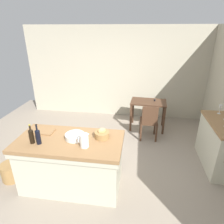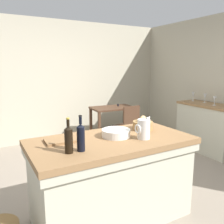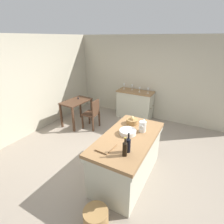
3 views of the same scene
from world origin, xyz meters
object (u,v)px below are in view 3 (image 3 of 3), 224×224
(wine_glass_far_left, at_px, (148,90))
(wine_glass_middle, at_px, (132,86))
(writing_desk, at_px, (76,105))
(pitcher, at_px, (143,126))
(wine_bottle_dark, at_px, (128,144))
(island_table, at_px, (127,155))
(wicker_hamper, at_px, (96,219))
(bread_basket, at_px, (132,121))
(wine_bottle_amber, at_px, (125,148))
(wooden_chair, at_px, (92,113))
(wash_bowl, at_px, (128,132))
(cutting_board, at_px, (106,147))
(wine_glass_right, at_px, (124,85))
(wine_glass_left, at_px, (140,89))
(side_cabinet, at_px, (135,104))

(wine_glass_far_left, bearing_deg, wine_glass_middle, 80.77)
(writing_desk, bearing_deg, wine_glass_middle, -41.88)
(pitcher, height_order, wine_bottle_dark, wine_bottle_dark)
(island_table, distance_m, pitcher, 0.61)
(island_table, relative_size, wicker_hamper, 4.71)
(bread_basket, xyz_separation_m, wine_bottle_amber, (-1.02, -0.30, 0.07))
(wooden_chair, relative_size, wash_bowl, 2.93)
(wooden_chair, bearing_deg, cutting_board, -139.54)
(bread_basket, distance_m, wine_bottle_dark, 0.96)
(wine_glass_far_left, bearing_deg, bread_basket, -170.65)
(wine_bottle_dark, distance_m, wine_glass_far_left, 3.06)
(island_table, xyz_separation_m, cutting_board, (-0.49, 0.17, 0.42))
(wash_bowl, bearing_deg, pitcher, -43.63)
(island_table, bearing_deg, wine_glass_far_left, 10.53)
(pitcher, distance_m, wine_glass_right, 2.79)
(wine_glass_far_left, height_order, wicker_hamper, wine_glass_far_left)
(pitcher, xyz_separation_m, bread_basket, (0.21, 0.29, -0.05))
(island_table, bearing_deg, bread_basket, 15.35)
(bread_basket, distance_m, wine_glass_left, 2.16)
(bread_basket, bearing_deg, pitcher, -125.39)
(side_cabinet, xyz_separation_m, pitcher, (-2.32, -1.06, 0.54))
(island_table, distance_m, cutting_board, 0.67)
(wooden_chair, relative_size, bread_basket, 3.79)
(side_cabinet, distance_m, writing_desk, 1.90)
(wooden_chair, relative_size, wine_bottle_dark, 2.76)
(pitcher, xyz_separation_m, wine_glass_far_left, (2.29, 0.63, 0.04))
(wine_glass_far_left, height_order, wine_glass_middle, wine_glass_middle)
(side_cabinet, distance_m, wicker_hamper, 3.87)
(wine_bottle_amber, bearing_deg, side_cabinet, 18.89)
(wicker_hamper, bearing_deg, wine_glass_middle, 15.82)
(island_table, height_order, wine_glass_right, wine_glass_right)
(side_cabinet, height_order, wash_bowl, wash_bowl)
(wash_bowl, distance_m, bread_basket, 0.43)
(writing_desk, bearing_deg, wooden_chair, -88.69)
(island_table, relative_size, pitcher, 6.81)
(wine_glass_left, bearing_deg, writing_desk, 129.71)
(wine_bottle_dark, xyz_separation_m, wine_glass_far_left, (2.99, 0.65, 0.02))
(wine_glass_far_left, bearing_deg, wine_glass_right, 84.96)
(wooden_chair, distance_m, wash_bowl, 2.12)
(cutting_board, distance_m, wine_bottle_amber, 0.36)
(writing_desk, distance_m, wine_glass_far_left, 2.24)
(pitcher, bearing_deg, wash_bowl, 136.37)
(cutting_board, distance_m, wine_glass_far_left, 3.09)
(writing_desk, height_order, wicker_hamper, writing_desk)
(wine_glass_middle, bearing_deg, island_table, -158.58)
(pitcher, bearing_deg, side_cabinet, 24.47)
(wine_bottle_amber, bearing_deg, wine_glass_right, 25.24)
(wooden_chair, height_order, wine_glass_left, wine_glass_left)
(bread_basket, bearing_deg, wash_bowl, -167.91)
(wine_bottle_amber, xyz_separation_m, wine_glass_far_left, (3.10, 0.65, 0.02))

